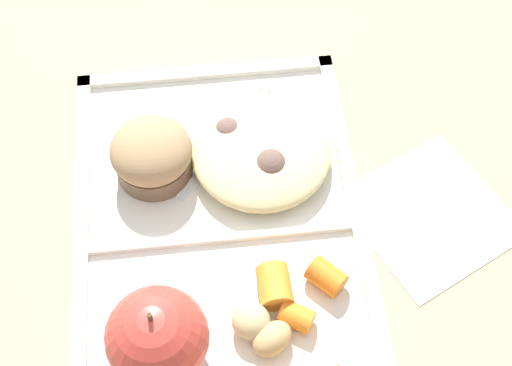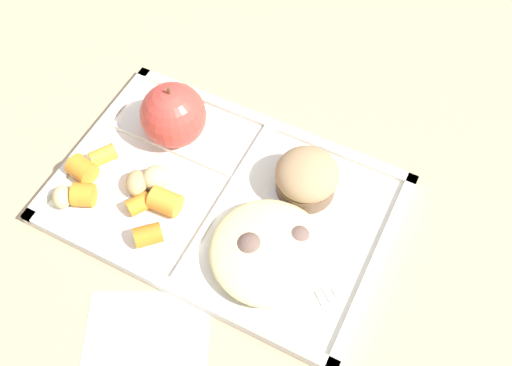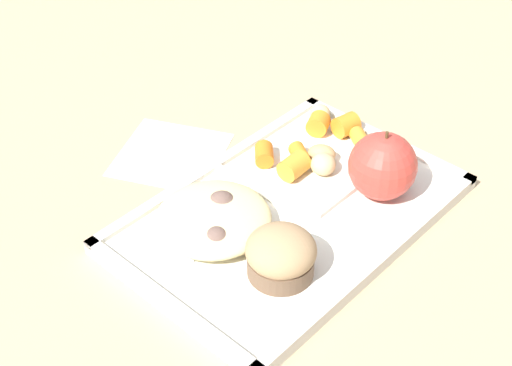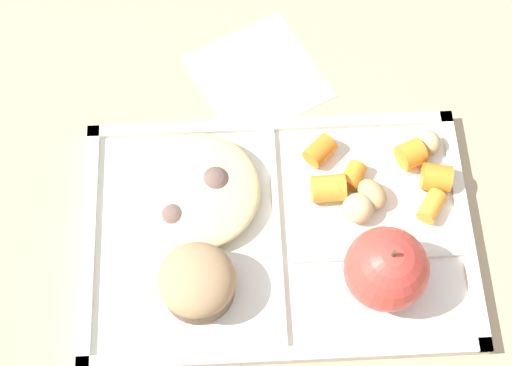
% 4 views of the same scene
% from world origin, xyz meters
% --- Properties ---
extents(ground, '(6.00, 6.00, 0.00)m').
position_xyz_m(ground, '(0.00, 0.00, 0.00)').
color(ground, tan).
extents(lunch_tray, '(0.39, 0.25, 0.02)m').
position_xyz_m(lunch_tray, '(-0.00, 0.00, 0.01)').
color(lunch_tray, silver).
rests_on(lunch_tray, ground).
extents(green_apple, '(0.08, 0.08, 0.09)m').
position_xyz_m(green_apple, '(-0.10, 0.05, 0.05)').
color(green_apple, '#C63D33').
rests_on(green_apple, lunch_tray).
extents(bran_muffin, '(0.07, 0.07, 0.05)m').
position_xyz_m(bran_muffin, '(0.08, 0.05, 0.04)').
color(bran_muffin, brown).
rests_on(bran_muffin, lunch_tray).
extents(carrot_slice_diagonal, '(0.03, 0.03, 0.03)m').
position_xyz_m(carrot_slice_diagonal, '(-0.05, -0.04, 0.02)').
color(carrot_slice_diagonal, orange).
rests_on(carrot_slice_diagonal, lunch_tray).
extents(carrot_slice_edge, '(0.03, 0.03, 0.03)m').
position_xyz_m(carrot_slice_edge, '(-0.16, -0.05, 0.02)').
color(carrot_slice_edge, orange).
rests_on(carrot_slice_edge, lunch_tray).
extents(carrot_slice_back, '(0.03, 0.03, 0.03)m').
position_xyz_m(carrot_slice_back, '(-0.14, -0.07, 0.02)').
color(carrot_slice_back, orange).
rests_on(carrot_slice_back, lunch_tray).
extents(carrot_slice_large, '(0.03, 0.03, 0.02)m').
position_xyz_m(carrot_slice_large, '(-0.08, -0.05, 0.02)').
color(carrot_slice_large, orange).
rests_on(carrot_slice_large, lunch_tray).
extents(carrot_slice_small, '(0.03, 0.04, 0.02)m').
position_xyz_m(carrot_slice_small, '(-0.15, -0.02, 0.02)').
color(carrot_slice_small, orange).
rests_on(carrot_slice_small, lunch_tray).
extents(carrot_slice_center, '(0.04, 0.04, 0.02)m').
position_xyz_m(carrot_slice_center, '(-0.05, -0.08, 0.02)').
color(carrot_slice_center, orange).
rests_on(carrot_slice_center, lunch_tray).
extents(potato_chunk_corner, '(0.04, 0.04, 0.02)m').
position_xyz_m(potato_chunk_corner, '(-0.10, -0.03, 0.02)').
color(potato_chunk_corner, tan).
rests_on(potato_chunk_corner, lunch_tray).
extents(potato_chunk_golden, '(0.04, 0.04, 0.03)m').
position_xyz_m(potato_chunk_golden, '(-0.08, -0.02, 0.02)').
color(potato_chunk_golden, tan).
rests_on(potato_chunk_golden, lunch_tray).
extents(potato_chunk_wedge, '(0.03, 0.03, 0.03)m').
position_xyz_m(potato_chunk_wedge, '(-0.16, -0.09, 0.02)').
color(potato_chunk_wedge, tan).
rests_on(potato_chunk_wedge, lunch_tray).
extents(egg_noodle_pile, '(0.13, 0.13, 0.03)m').
position_xyz_m(egg_noodle_pile, '(0.08, -0.04, 0.03)').
color(egg_noodle_pile, beige).
rests_on(egg_noodle_pile, lunch_tray).
extents(meatball_front, '(0.03, 0.03, 0.03)m').
position_xyz_m(meatball_front, '(0.10, -0.01, 0.02)').
color(meatball_front, '#755B4C').
rests_on(meatball_front, lunch_tray).
extents(meatball_center, '(0.03, 0.03, 0.03)m').
position_xyz_m(meatball_center, '(0.06, -0.05, 0.03)').
color(meatball_center, brown).
rests_on(meatball_center, lunch_tray).
extents(meatball_back, '(0.03, 0.03, 0.03)m').
position_xyz_m(meatball_back, '(0.10, -0.02, 0.03)').
color(meatball_back, brown).
rests_on(meatball_back, lunch_tray).
extents(meatball_side, '(0.03, 0.03, 0.03)m').
position_xyz_m(meatball_side, '(0.07, -0.04, 0.02)').
color(meatball_side, brown).
rests_on(meatball_side, lunch_tray).
extents(plastic_fork, '(0.13, 0.11, 0.00)m').
position_xyz_m(plastic_fork, '(0.11, -0.02, 0.01)').
color(plastic_fork, white).
rests_on(plastic_fork, lunch_tray).
extents(paper_napkin, '(0.17, 0.17, 0.00)m').
position_xyz_m(paper_napkin, '(0.01, -0.19, 0.00)').
color(paper_napkin, white).
rests_on(paper_napkin, ground).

